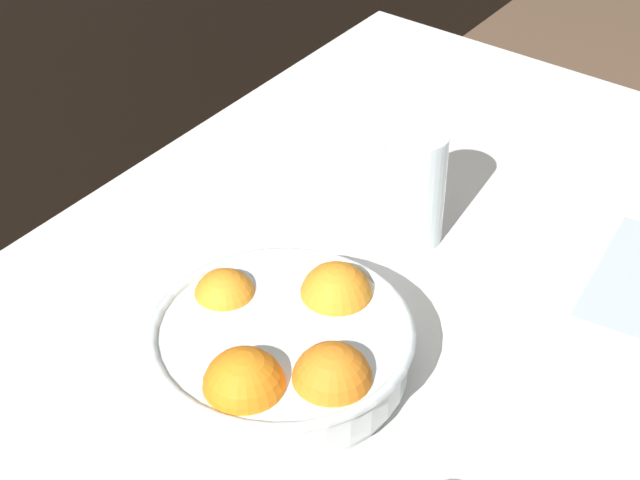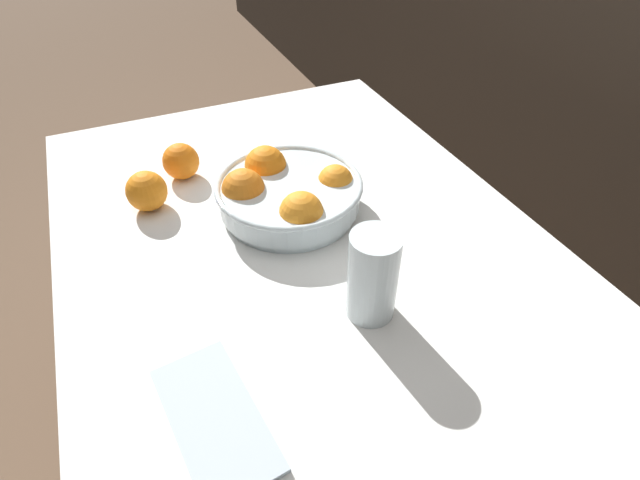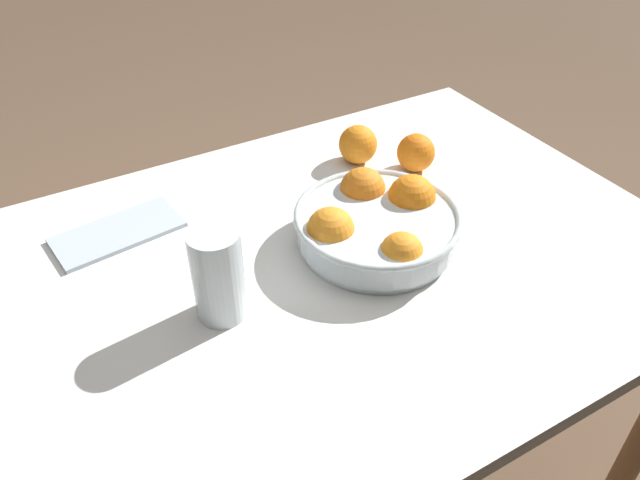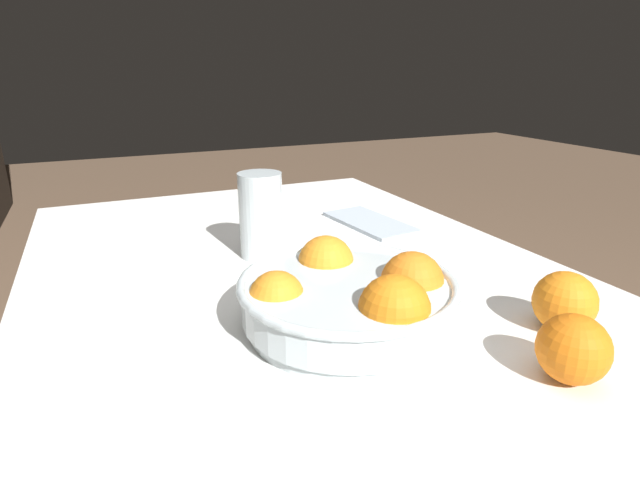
{
  "view_description": "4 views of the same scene",
  "coord_description": "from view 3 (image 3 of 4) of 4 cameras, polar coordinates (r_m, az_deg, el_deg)",
  "views": [
    {
      "loc": [
        -0.79,
        -0.51,
        1.55
      ],
      "look_at": [
        -0.01,
        0.06,
        0.82
      ],
      "focal_mm": 60.0,
      "sensor_mm": 36.0,
      "label": 1
    },
    {
      "loc": [
        0.58,
        -0.25,
        1.34
      ],
      "look_at": [
        0.02,
        -0.0,
        0.81
      ],
      "focal_mm": 28.0,
      "sensor_mm": 36.0,
      "label": 2
    },
    {
      "loc": [
        0.34,
        0.68,
        1.41
      ],
      "look_at": [
        -0.03,
        0.02,
        0.81
      ],
      "focal_mm": 35.0,
      "sensor_mm": 36.0,
      "label": 3
    },
    {
      "loc": [
        -0.66,
        0.28,
        1.07
      ],
      "look_at": [
        -0.02,
        -0.01,
        0.82
      ],
      "focal_mm": 28.0,
      "sensor_mm": 36.0,
      "label": 4
    }
  ],
  "objects": [
    {
      "name": "napkin",
      "position": [
        1.14,
        -18.01,
        0.67
      ],
      "size": [
        0.23,
        0.13,
        0.01
      ],
      "primitive_type": "cube",
      "rotation": [
        0.0,
        0.0,
        0.12
      ],
      "color": "silver",
      "rests_on": "dining_table"
    },
    {
      "name": "dining_table",
      "position": [
        1.07,
        -2.07,
        -6.03
      ],
      "size": [
        1.31,
        0.84,
        0.75
      ],
      "color": "white",
      "rests_on": "ground_plane"
    },
    {
      "name": "orange_loose_front",
      "position": [
        1.26,
        8.76,
        7.9
      ],
      "size": [
        0.08,
        0.08,
        0.08
      ],
      "primitive_type": "sphere",
      "color": "orange",
      "rests_on": "dining_table"
    },
    {
      "name": "orange_loose_near_bowl",
      "position": [
        1.27,
        3.49,
        8.72
      ],
      "size": [
        0.08,
        0.08,
        0.08
      ],
      "primitive_type": "sphere",
      "color": "orange",
      "rests_on": "dining_table"
    },
    {
      "name": "fruit_bowl",
      "position": [
        1.04,
        5.19,
        1.52
      ],
      "size": [
        0.28,
        0.28,
        0.1
      ],
      "color": "silver",
      "rests_on": "dining_table"
    },
    {
      "name": "juice_glass",
      "position": [
        0.91,
        -9.26,
        -3.59
      ],
      "size": [
        0.08,
        0.08,
        0.15
      ],
      "color": "#F4A314",
      "rests_on": "dining_table"
    }
  ]
}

